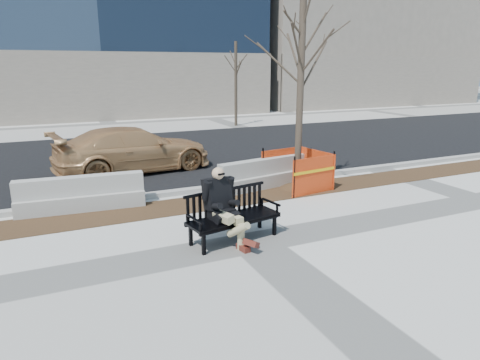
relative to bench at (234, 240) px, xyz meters
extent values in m
plane|color=beige|center=(0.29, -0.24, 0.00)|extent=(120.00, 120.00, 0.00)
cube|color=#47301C|center=(0.29, 2.36, 0.00)|extent=(40.00, 1.20, 0.02)
cube|color=black|center=(0.29, 8.56, 0.00)|extent=(60.00, 10.40, 0.01)
cube|color=#9E9B93|center=(0.29, 3.31, 0.06)|extent=(60.00, 0.25, 0.12)
imported|color=tan|center=(-0.63, 6.25, 0.00)|extent=(5.03, 2.63, 1.39)
camera|label=1|loc=(-3.00, -6.88, 3.19)|focal=31.93mm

